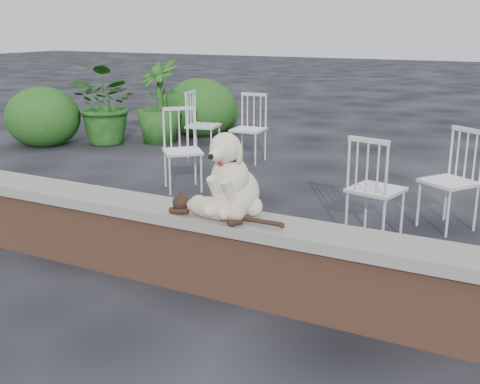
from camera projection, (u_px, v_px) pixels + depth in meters
The scene contains 13 objects.
ground at pixel (99, 262), 4.79m from camera, with size 60.00×60.00×0.00m, color black.
brick_wall at pixel (97, 233), 4.72m from camera, with size 6.00×0.30×0.50m, color brown.
capstone at pixel (95, 198), 4.64m from camera, with size 6.20×0.40×0.08m, color slate.
dog at pixel (236, 172), 4.03m from camera, with size 0.40×0.53×0.61m, color beige, non-canonical shape.
cat at pixel (215, 207), 4.00m from camera, with size 1.01×0.24×0.17m, color tan, non-canonical shape.
chair_e at pixel (203, 124), 8.51m from camera, with size 0.56×0.56×0.94m, color white, non-canonical shape.
chair_c at pixel (376, 188), 5.22m from camera, with size 0.56×0.56×0.94m, color white, non-canonical shape.
chair_b at pixel (248, 128), 8.18m from camera, with size 0.56×0.56×0.94m, color white, non-canonical shape.
chair_a at pixel (182, 150), 6.78m from camera, with size 0.56×0.56×0.94m, color white, non-canonical shape.
chair_d at pixel (449, 180), 5.47m from camera, with size 0.56×0.56×0.94m, color white, non-canonical shape.
potted_plant_a at pixel (108, 103), 9.39m from camera, with size 1.17×1.01×1.30m, color #1E3F12.
potted_plant_b at pixel (158, 102), 9.50m from camera, with size 0.74×0.74×1.33m, color #1E3F12.
shrubbery at pixel (144, 112), 9.96m from camera, with size 3.00×3.33×1.03m.
Camera 1 is at (3.09, -3.40, 1.86)m, focal length 44.25 mm.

